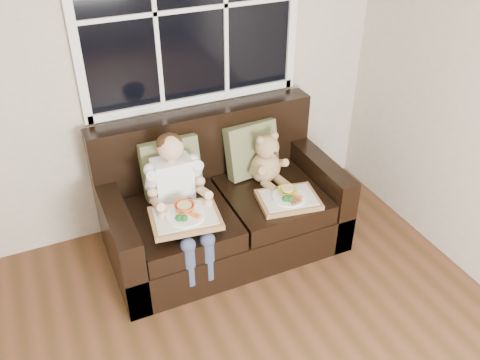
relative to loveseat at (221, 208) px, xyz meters
name	(u,v)px	position (x,y,z in m)	size (l,w,h in m)	color
room_walls	(228,315)	(-0.79, -2.02, 1.28)	(4.52, 5.02, 2.71)	beige
window_back	(190,9)	(0.00, 0.46, 1.34)	(1.62, 0.04, 1.37)	black
loveseat	(221,208)	(0.00, 0.00, 0.00)	(1.70, 0.92, 0.96)	black
pillow_left	(171,167)	(-0.31, 0.15, 0.35)	(0.42, 0.20, 0.43)	#5E633D
pillow_right	(252,149)	(0.32, 0.15, 0.34)	(0.42, 0.23, 0.42)	#5E633D
child	(178,190)	(-0.35, -0.12, 0.34)	(0.38, 0.60, 0.87)	white
teddy_bear	(267,162)	(0.37, 0.00, 0.30)	(0.26, 0.32, 0.41)	tan
tray_left	(185,216)	(-0.38, -0.33, 0.27)	(0.48, 0.39, 0.10)	#997245
tray_right	(288,198)	(0.39, -0.31, 0.17)	(0.47, 0.38, 0.10)	#997245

